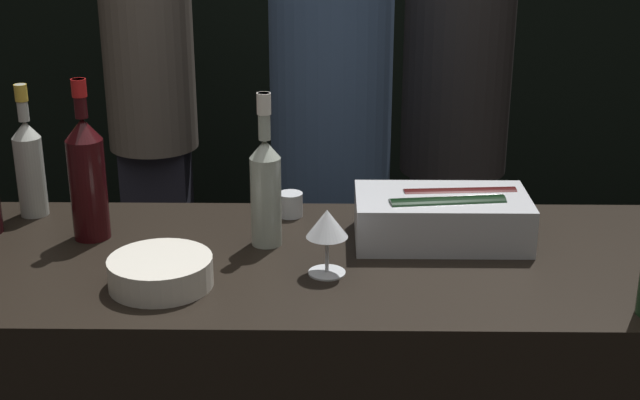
% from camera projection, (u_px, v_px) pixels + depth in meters
% --- Properties ---
extents(ice_bin_with_bottles, '(0.39, 0.22, 0.12)m').
position_uv_depth(ice_bin_with_bottles, '(444.00, 216.00, 2.01)').
color(ice_bin_with_bottles, '#B7BABF').
rests_on(ice_bin_with_bottles, bar_counter).
extents(bowl_white, '(0.21, 0.21, 0.06)m').
position_uv_depth(bowl_white, '(161.00, 271.00, 1.80)').
color(bowl_white, silver).
rests_on(bowl_white, bar_counter).
extents(wine_glass, '(0.09, 0.09, 0.14)m').
position_uv_depth(wine_glass, '(327.00, 226.00, 1.82)').
color(wine_glass, silver).
rests_on(wine_glass, bar_counter).
extents(candle_votive, '(0.06, 0.06, 0.06)m').
position_uv_depth(candle_votive, '(290.00, 204.00, 2.16)').
color(candle_votive, silver).
rests_on(candle_votive, bar_counter).
extents(rose_wine_bottle, '(0.07, 0.07, 0.32)m').
position_uv_depth(rose_wine_bottle, '(29.00, 163.00, 2.14)').
color(rose_wine_bottle, '#B2B7AD').
rests_on(rose_wine_bottle, bar_counter).
extents(white_wine_bottle, '(0.07, 0.07, 0.35)m').
position_uv_depth(white_wine_bottle, '(266.00, 185.00, 1.96)').
color(white_wine_bottle, '#9EA899').
rests_on(white_wine_bottle, bar_counter).
extents(red_wine_bottle_tall, '(0.08, 0.08, 0.37)m').
position_uv_depth(red_wine_bottle_tall, '(87.00, 174.00, 1.99)').
color(red_wine_bottle_tall, black).
rests_on(red_wine_bottle_tall, bar_counter).
extents(person_in_hoodie, '(0.36, 0.36, 1.85)m').
position_uv_depth(person_in_hoodie, '(331.00, 142.00, 2.68)').
color(person_in_hoodie, black).
rests_on(person_in_hoodie, ground_plane).
extents(person_blond_tee, '(0.36, 0.36, 1.81)m').
position_uv_depth(person_blond_tee, '(454.00, 120.00, 3.02)').
color(person_blond_tee, black).
rests_on(person_blond_tee, ground_plane).
extents(person_grey_polo, '(0.33, 0.33, 1.77)m').
position_uv_depth(person_grey_polo, '(152.00, 100.00, 3.35)').
color(person_grey_polo, black).
rests_on(person_grey_polo, ground_plane).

